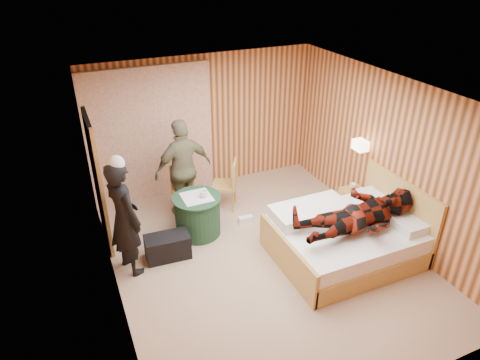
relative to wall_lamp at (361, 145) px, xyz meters
name	(u,v)px	position (x,y,z in m)	size (l,w,h in m)	color
floor	(263,257)	(-1.92, -0.45, -1.30)	(4.20, 5.00, 0.01)	tan
ceiling	(269,94)	(-1.92, -0.45, 1.20)	(4.20, 5.00, 0.01)	silver
wall_back	(204,123)	(-1.92, 2.05, -0.05)	(4.20, 0.02, 2.50)	#EF955C
wall_left	(107,218)	(-4.02, -0.45, -0.05)	(0.02, 5.00, 2.50)	#EF955C
wall_right	(388,157)	(0.18, -0.45, -0.05)	(0.02, 5.00, 2.50)	#EF955C
curtain	(151,136)	(-2.92, 1.98, -0.10)	(2.20, 0.08, 2.40)	beige
doorway	(98,182)	(-3.98, 0.95, -0.28)	(0.06, 0.90, 2.05)	black
wall_lamp	(361,145)	(0.00, 0.00, 0.00)	(0.26, 0.24, 0.16)	gold
bed	(345,237)	(-0.80, -0.87, -0.99)	(1.99, 1.56, 1.07)	#DBB559
nightstand	(355,205)	(-0.04, -0.13, -1.03)	(0.39, 0.53, 0.51)	#DBB559
round_table	(198,215)	(-2.61, 0.53, -0.96)	(0.76, 0.76, 0.68)	#214931
chair_far	(185,187)	(-2.61, 1.14, -0.76)	(0.44, 0.44, 0.93)	#DBB559
chair_near	(229,181)	(-1.85, 1.06, -0.78)	(0.55, 0.55, 0.90)	#DBB559
duffel_bag	(168,247)	(-3.22, 0.13, -1.12)	(0.65, 0.35, 0.37)	black
sneaker_left	(183,225)	(-2.80, 0.74, -1.24)	(0.26, 0.10, 0.11)	white
sneaker_right	(246,219)	(-1.78, 0.50, -1.25)	(0.24, 0.10, 0.11)	white
woman_standing	(124,218)	(-3.77, 0.09, -0.45)	(0.62, 0.41, 1.71)	black
man_at_table	(184,169)	(-2.61, 1.17, -0.44)	(1.01, 0.42, 1.72)	#726E4C
man_on_bed	(362,207)	(-0.77, -1.10, -0.34)	(1.77, 0.67, 0.86)	#671609
book_lower	(359,193)	(-0.04, -0.18, -0.77)	(0.17, 0.22, 0.02)	white
book_upper	(359,192)	(-0.04, -0.18, -0.75)	(0.16, 0.22, 0.02)	white
cup_nightstand	(353,186)	(-0.04, 0.00, -0.74)	(0.10, 0.10, 0.09)	white
cup_table	(204,194)	(-2.51, 0.48, -0.57)	(0.12, 0.12, 0.10)	white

